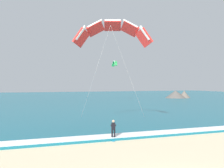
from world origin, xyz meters
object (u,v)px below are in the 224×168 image
surfboard (113,140)px  kitesurfer (113,129)px  kite_distant (115,63)px  kite_primary (113,31)px

surfboard → kitesurfer: size_ratio=0.87×
surfboard → kite_distant: (15.36, 41.39, 10.03)m
kite_primary → kite_distant: 37.64m
surfboard → kite_distant: 45.27m
surfboard → kitesurfer: (0.01, 0.02, 0.91)m
surfboard → kitesurfer: kitesurfer is taller
kite_distant → surfboard: bearing=-110.4°
kite_primary → surfboard: bearing=-109.2°
surfboard → kite_distant: bearing=69.6°
kitesurfer → kite_primary: kite_primary is taller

